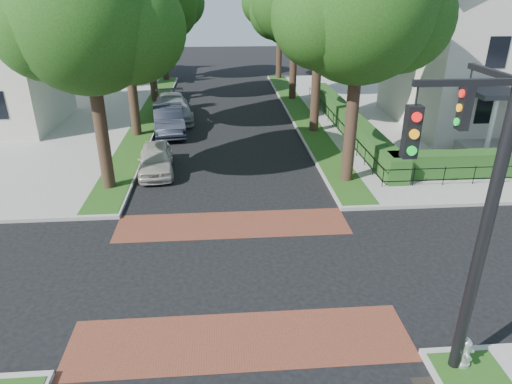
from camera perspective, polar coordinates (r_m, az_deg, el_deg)
ground at (r=15.15m, az=-2.54°, el=-9.88°), size 120.00×120.00×0.00m
sidewalk_ne at (r=38.17m, az=27.29°, el=8.96°), size 30.00×30.00×0.15m
crosswalk_far at (r=17.88m, az=-2.93°, el=-4.08°), size 9.00×2.20×0.01m
crosswalk_near at (r=12.63m, az=-1.96°, el=-18.05°), size 9.00×2.20×0.01m
grass_strip_ne at (r=33.20m, az=5.66°, el=9.72°), size 1.60×29.80×0.02m
grass_strip_nw at (r=33.09m, az=-13.34°, el=9.14°), size 1.60×29.80×0.02m
tree_right_near at (r=20.63m, az=13.11°, el=21.35°), size 7.75×6.67×10.66m
tree_right_far at (r=37.24m, az=5.02°, el=21.86°), size 7.25×6.23×9.74m
tree_right_back at (r=46.14m, az=3.13°, el=22.85°), size 7.50×6.45×10.20m
tree_left_near at (r=20.42m, az=-20.08°, el=19.53°), size 7.50×6.45×10.20m
tree_left_far at (r=37.10m, az=-13.32°, el=21.67°), size 7.00×6.02×9.86m
hedge_main_road at (r=29.69m, az=11.48°, el=8.77°), size 1.00×18.00×1.20m
fence_main_road at (r=29.53m, az=9.94°, el=8.50°), size 0.06×18.00×0.90m
house_victorian at (r=33.65m, az=28.95°, el=17.32°), size 13.00×13.05×12.48m
house_left_far at (r=47.15m, az=-24.55°, el=18.16°), size 10.00×9.00×10.14m
traffic_signal at (r=10.36m, az=26.09°, el=0.12°), size 2.17×2.00×8.00m
parked_car_front at (r=23.09m, az=-12.41°, el=4.04°), size 2.06×4.26×1.40m
parked_car_middle at (r=29.42m, az=-10.86°, el=8.88°), size 2.53×5.38×1.71m
parked_car_rear at (r=32.41m, az=-10.34°, el=10.32°), size 3.31×6.09×1.68m
fire_hydrant at (r=12.57m, az=24.64°, el=-17.75°), size 0.42×0.40×0.83m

